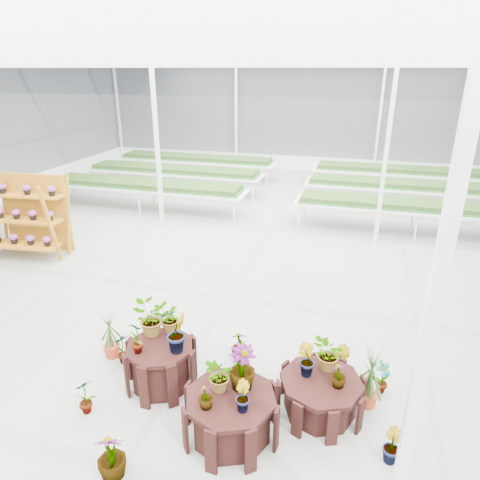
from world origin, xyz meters
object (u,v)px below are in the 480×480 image
(plinth_low, at_px, (320,395))
(shelf_rack, at_px, (26,217))
(plinth_tall, at_px, (161,365))
(plinth_mid, at_px, (231,416))

(plinth_low, height_order, shelf_rack, shelf_rack)
(plinth_tall, xyz_separation_m, plinth_low, (2.20, 0.10, -0.08))
(plinth_low, bearing_deg, plinth_mid, -145.01)
(plinth_tall, bearing_deg, shelf_rack, 146.21)
(plinth_mid, bearing_deg, plinth_tall, 153.43)
(plinth_mid, relative_size, shelf_rack, 0.60)
(plinth_mid, distance_m, plinth_low, 1.22)
(plinth_tall, distance_m, plinth_low, 2.20)
(plinth_mid, xyz_separation_m, shelf_rack, (-6.19, 3.94, 0.65))
(plinth_low, bearing_deg, shelf_rack, 155.75)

